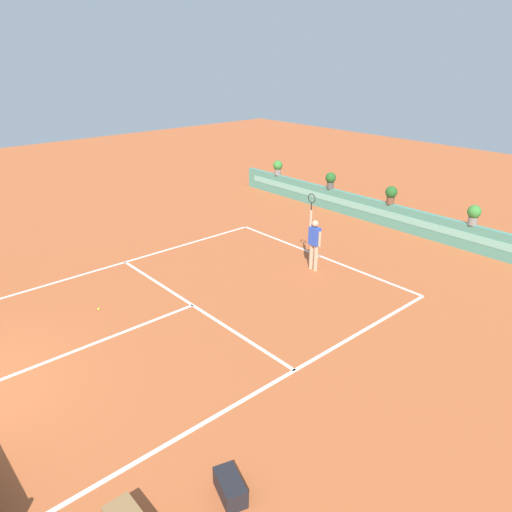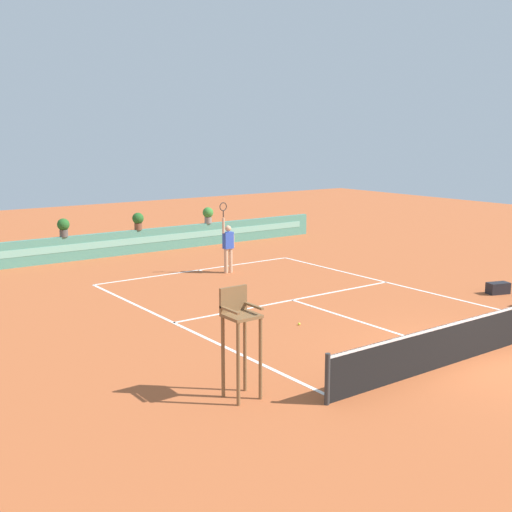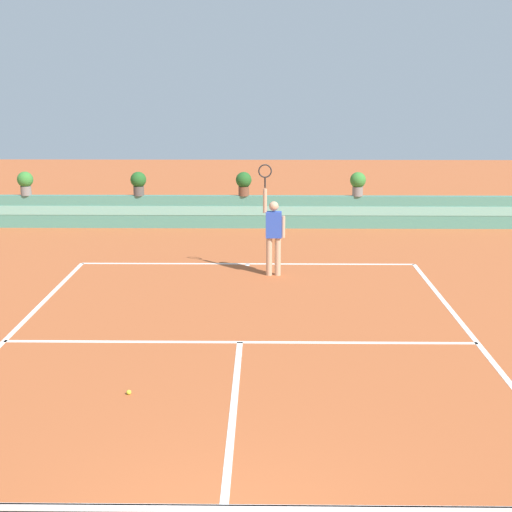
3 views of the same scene
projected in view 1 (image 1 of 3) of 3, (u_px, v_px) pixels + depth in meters
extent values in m
plane|color=#B2562D|center=(181.00, 310.00, 13.61)|extent=(60.00, 60.00, 0.00)
cube|color=white|center=(320.00, 256.00, 17.19)|extent=(8.22, 0.10, 0.01)
cube|color=white|center=(193.00, 305.00, 13.85)|extent=(8.22, 0.10, 0.01)
cube|color=white|center=(86.00, 347.00, 11.90)|extent=(0.10, 6.40, 0.01)
cube|color=white|center=(113.00, 266.00, 16.40)|extent=(0.10, 11.89, 0.01)
cube|color=white|center=(280.00, 379.00, 10.74)|extent=(0.10, 11.89, 0.01)
cube|color=white|center=(318.00, 257.00, 17.13)|extent=(0.10, 0.20, 0.01)
cube|color=#4C8E7A|center=(393.00, 216.00, 19.74)|extent=(18.00, 0.20, 1.00)
cube|color=#7ABCA8|center=(392.00, 216.00, 19.65)|extent=(17.10, 0.01, 0.28)
cube|color=black|center=(230.00, 487.00, 7.85)|extent=(0.78, 0.56, 0.36)
cylinder|color=tan|center=(316.00, 258.00, 15.88)|extent=(0.14, 0.14, 0.90)
cylinder|color=tan|center=(311.00, 256.00, 16.02)|extent=(0.14, 0.14, 0.90)
cube|color=#2D4CB7|center=(315.00, 236.00, 15.65)|extent=(0.36, 0.22, 0.60)
sphere|color=tan|center=(315.00, 224.00, 15.48)|extent=(0.22, 0.22, 0.22)
cylinder|color=tan|center=(311.00, 219.00, 15.57)|extent=(0.09, 0.09, 0.55)
cylinder|color=black|center=(311.00, 206.00, 15.41)|extent=(0.04, 0.04, 0.24)
torus|color=#262626|center=(312.00, 198.00, 15.31)|extent=(0.31, 0.03, 0.31)
cylinder|color=tan|center=(320.00, 239.00, 15.52)|extent=(0.09, 0.09, 0.50)
sphere|color=#CCE033|center=(99.00, 309.00, 13.58)|extent=(0.07, 0.07, 0.07)
cylinder|color=gray|center=(473.00, 221.00, 17.25)|extent=(0.32, 0.32, 0.28)
sphere|color=#387F33|center=(474.00, 212.00, 17.12)|extent=(0.48, 0.48, 0.48)
cylinder|color=brown|center=(390.00, 200.00, 19.64)|extent=(0.32, 0.32, 0.28)
sphere|color=#235B23|center=(391.00, 192.00, 19.50)|extent=(0.48, 0.48, 0.48)
cylinder|color=#514C47|center=(330.00, 185.00, 21.85)|extent=(0.32, 0.32, 0.28)
sphere|color=#235B23|center=(331.00, 178.00, 21.71)|extent=(0.48, 0.48, 0.48)
cylinder|color=gray|center=(278.00, 172.00, 24.23)|extent=(0.32, 0.32, 0.28)
sphere|color=#387F33|center=(278.00, 165.00, 24.09)|extent=(0.48, 0.48, 0.48)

